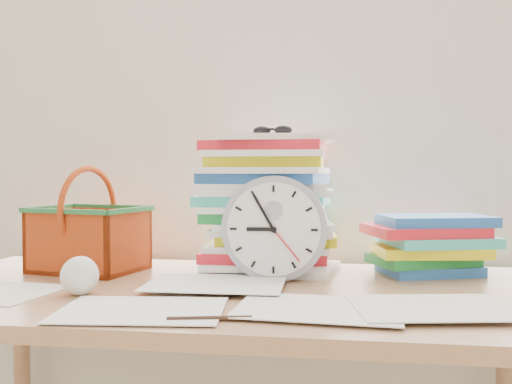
% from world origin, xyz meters
% --- Properties ---
extents(curtain, '(2.40, 0.01, 2.50)m').
position_xyz_m(curtain, '(0.00, 1.98, 1.30)').
color(curtain, silver).
rests_on(curtain, room_shell).
extents(desk, '(1.40, 0.70, 0.75)m').
position_xyz_m(desk, '(0.00, 1.60, 0.68)').
color(desk, '#9F6F4A').
rests_on(desk, ground).
extents(paper_stack, '(0.34, 0.28, 0.33)m').
position_xyz_m(paper_stack, '(0.07, 1.83, 0.92)').
color(paper_stack, white).
rests_on(paper_stack, desk).
extents(clock, '(0.24, 0.05, 0.24)m').
position_xyz_m(clock, '(0.09, 1.69, 0.87)').
color(clock, '#9699A6').
rests_on(clock, desk).
extents(sunglasses, '(0.14, 0.13, 0.03)m').
position_xyz_m(sunglasses, '(0.07, 1.82, 1.10)').
color(sunglasses, black).
rests_on(sunglasses, paper_stack).
extents(book_stack, '(0.33, 0.28, 0.14)m').
position_xyz_m(book_stack, '(0.45, 1.81, 0.82)').
color(book_stack, white).
rests_on(book_stack, desk).
extents(basket, '(0.29, 0.25, 0.25)m').
position_xyz_m(basket, '(-0.37, 1.75, 0.88)').
color(basket, '#C54513').
rests_on(basket, desk).
extents(crumpled_ball, '(0.08, 0.08, 0.08)m').
position_xyz_m(crumpled_ball, '(-0.28, 1.49, 0.79)').
color(crumpled_ball, white).
rests_on(crumpled_ball, desk).
extents(pen, '(0.14, 0.04, 0.01)m').
position_xyz_m(pen, '(0.03, 1.32, 0.75)').
color(pen, black).
rests_on(pen, desk).
extents(scattered_papers, '(1.26, 0.42, 0.02)m').
position_xyz_m(scattered_papers, '(0.00, 1.60, 0.76)').
color(scattered_papers, white).
rests_on(scattered_papers, desk).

